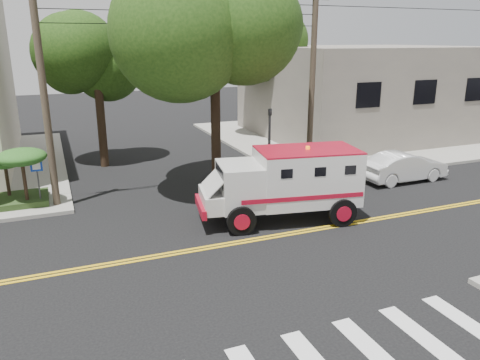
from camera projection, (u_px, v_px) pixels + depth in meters
name	position (u px, v px, depth m)	size (l,w,h in m)	color
ground	(239.00, 243.00, 15.88)	(100.00, 100.00, 0.00)	black
sidewalk_ne	(345.00, 137.00, 32.70)	(17.00, 17.00, 0.15)	gray
building_right	(362.00, 91.00, 32.79)	(14.00, 12.00, 6.00)	slate
utility_pole_left	(44.00, 97.00, 17.88)	(0.28, 0.28, 9.00)	#382D23
utility_pole_right	(312.00, 85.00, 22.35)	(0.28, 0.28, 9.00)	#382D23
tree_main	(226.00, 25.00, 20.00)	(6.08, 5.70, 9.85)	black
tree_left	(103.00, 57.00, 23.70)	(4.48, 4.20, 7.70)	black
tree_right	(273.00, 47.00, 31.29)	(4.80, 4.50, 8.20)	black
traffic_signal	(269.00, 138.00, 21.57)	(0.15, 0.18, 3.60)	#3F3F42
accessibility_sign	(38.00, 176.00, 18.72)	(0.45, 0.10, 2.02)	#3F3F42
palm_planter	(3.00, 170.00, 18.60)	(3.52, 2.63, 2.36)	#1E3314
armored_truck	(287.00, 181.00, 17.50)	(6.26, 3.24, 2.72)	beige
parked_sedan	(404.00, 167.00, 22.58)	(1.50, 4.30, 1.42)	silver
pedestrian_a	(302.00, 162.00, 22.46)	(0.60, 0.39, 1.63)	gray
pedestrian_b	(347.00, 138.00, 27.33)	(0.91, 0.71, 1.87)	gray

